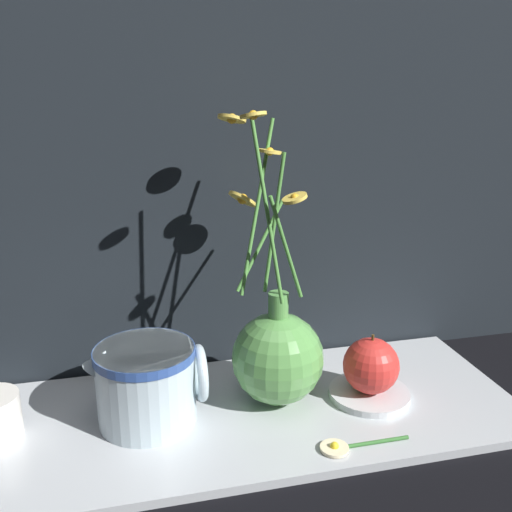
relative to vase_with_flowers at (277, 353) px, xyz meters
name	(u,v)px	position (x,y,z in m)	size (l,w,h in m)	color
ground_plane	(245,417)	(-0.05, -0.02, -0.08)	(6.00, 6.00, 0.00)	black
shelf	(245,413)	(-0.05, -0.02, -0.08)	(0.77, 0.30, 0.01)	#B2B7BC
backdrop_wall	(217,5)	(-0.05, 0.15, 0.47)	(1.27, 0.02, 1.10)	black
vase_with_flowers	(277,353)	(0.00, 0.00, 0.00)	(0.14, 0.16, 0.40)	#59994C
ceramic_pitcher	(147,381)	(-0.18, -0.01, -0.01)	(0.16, 0.13, 0.12)	silver
saucer_plate	(369,394)	(0.13, -0.03, -0.07)	(0.12, 0.12, 0.01)	silver
orange_fruit	(371,366)	(0.13, -0.03, -0.02)	(0.08, 0.08, 0.09)	red
loose_daisy	(345,446)	(0.05, -0.13, -0.07)	(0.12, 0.04, 0.01)	#336B2D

